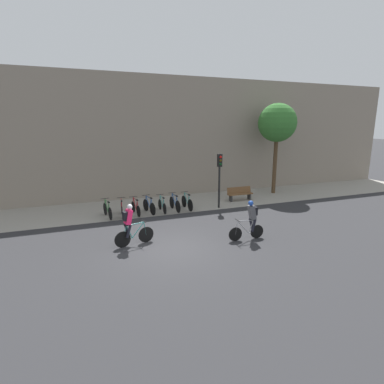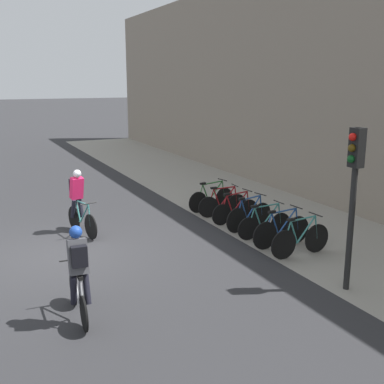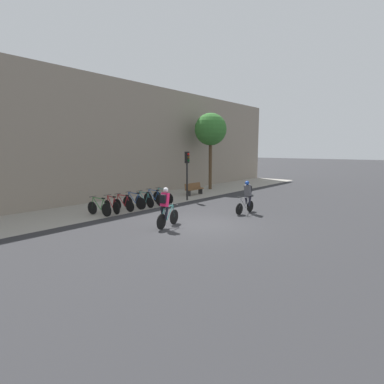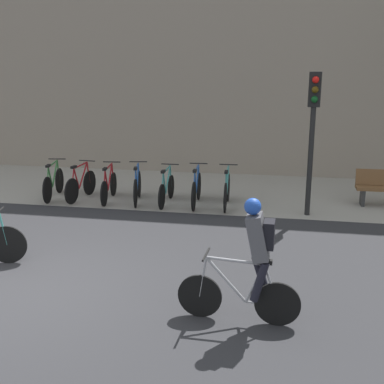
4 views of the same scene
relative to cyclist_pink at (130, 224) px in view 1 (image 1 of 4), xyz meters
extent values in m
plane|color=#2B2B2D|center=(1.48, -0.84, -0.95)|extent=(200.00, 200.00, 0.00)
cube|color=gray|center=(1.48, 5.91, -0.94)|extent=(44.00, 4.50, 0.01)
cube|color=gray|center=(1.48, 8.46, 3.14)|extent=(44.00, 0.60, 8.17)
cylinder|color=black|center=(0.67, 0.15, -0.60)|extent=(0.68, 0.18, 0.68)
cylinder|color=black|center=(-0.34, -0.08, -0.60)|extent=(0.68, 0.18, 0.68)
cylinder|color=teal|center=(0.33, 0.07, -0.32)|extent=(0.57, 0.16, 0.62)
cylinder|color=teal|center=(-0.05, -0.01, -0.34)|extent=(0.27, 0.10, 0.58)
cylinder|color=teal|center=(0.22, 0.05, -0.04)|extent=(0.76, 0.20, 0.07)
cylinder|color=teal|center=(-0.14, -0.03, -0.61)|extent=(0.41, 0.12, 0.05)
cylinder|color=teal|center=(-0.25, -0.06, -0.33)|extent=(0.22, 0.08, 0.56)
cylinder|color=teal|center=(0.63, 0.14, -0.31)|extent=(0.12, 0.06, 0.59)
cylinder|color=black|center=(0.59, 0.13, 0.02)|extent=(0.13, 0.46, 0.03)
cube|color=black|center=(-0.16, -0.04, -0.01)|extent=(0.21, 0.12, 0.06)
cube|color=#EA1E56|center=(-0.06, -0.01, 0.32)|extent=(0.38, 0.38, 0.63)
sphere|color=silver|center=(0.02, 0.00, 0.73)|extent=(0.26, 0.26, 0.22)
cylinder|color=black|center=(-0.09, -0.13, -0.26)|extent=(0.29, 0.17, 0.56)
cylinder|color=black|center=(-0.14, 0.08, -0.26)|extent=(0.26, 0.16, 0.56)
cube|color=black|center=(-0.20, -0.04, 0.37)|extent=(0.19, 0.28, 0.36)
cylinder|color=black|center=(4.31, -1.09, -0.64)|extent=(0.62, 0.06, 0.62)
cylinder|color=black|center=(5.36, -1.14, -0.64)|extent=(0.62, 0.06, 0.62)
cylinder|color=#99999E|center=(4.67, -1.11, -0.35)|extent=(0.58, 0.06, 0.62)
cylinder|color=#99999E|center=(5.06, -1.13, -0.37)|extent=(0.27, 0.05, 0.58)
cylinder|color=#99999E|center=(4.78, -1.11, -0.07)|extent=(0.78, 0.07, 0.07)
cylinder|color=#99999E|center=(5.15, -1.13, -0.64)|extent=(0.42, 0.05, 0.05)
cylinder|color=#99999E|center=(5.27, -1.13, -0.36)|extent=(0.22, 0.04, 0.56)
cylinder|color=#99999E|center=(4.35, -1.10, -0.35)|extent=(0.12, 0.04, 0.59)
cylinder|color=black|center=(4.39, -1.10, -0.02)|extent=(0.05, 0.46, 0.03)
cube|color=black|center=(5.17, -1.13, -0.05)|extent=(0.20, 0.09, 0.06)
cube|color=#4C4C51|center=(5.07, -1.13, 0.28)|extent=(0.33, 0.33, 0.63)
sphere|color=#1E47AD|center=(4.99, -1.12, 0.69)|extent=(0.23, 0.23, 0.22)
cylinder|color=black|center=(5.13, -1.02, -0.29)|extent=(0.28, 0.12, 0.56)
cylinder|color=black|center=(5.12, -1.24, -0.29)|extent=(0.24, 0.12, 0.56)
cube|color=black|center=(5.21, -1.13, 0.33)|extent=(0.15, 0.27, 0.36)
cylinder|color=black|center=(-0.61, 4.91, -0.60)|extent=(0.14, 0.68, 0.68)
cylinder|color=black|center=(-0.44, 3.86, -0.60)|extent=(0.14, 0.68, 0.68)
cylinder|color=#2D6B33|center=(-0.55, 4.55, -0.32)|extent=(0.13, 0.58, 0.62)
cylinder|color=#2D6B33|center=(-0.49, 4.16, -0.34)|extent=(0.08, 0.27, 0.58)
cylinder|color=#2D6B33|center=(-0.53, 4.44, -0.04)|extent=(0.16, 0.78, 0.07)
cylinder|color=#2D6B33|center=(-0.48, 4.07, -0.61)|extent=(0.10, 0.43, 0.05)
cylinder|color=#2D6B33|center=(-0.46, 3.95, -0.33)|extent=(0.07, 0.22, 0.56)
cylinder|color=#2D6B33|center=(-0.60, 4.87, -0.31)|extent=(0.05, 0.12, 0.59)
cylinder|color=black|center=(-0.60, 4.82, 0.02)|extent=(0.46, 0.10, 0.03)
cube|color=black|center=(-0.47, 4.05, -0.01)|extent=(0.11, 0.21, 0.06)
cylinder|color=black|center=(0.28, 4.86, -0.61)|extent=(0.10, 0.66, 0.66)
cylinder|color=black|center=(0.19, 3.91, -0.61)|extent=(0.10, 0.66, 0.66)
cylinder|color=maroon|center=(0.25, 4.54, -0.33)|extent=(0.09, 0.53, 0.62)
cylinder|color=maroon|center=(0.22, 4.18, -0.35)|extent=(0.06, 0.25, 0.58)
cylinder|color=maroon|center=(0.24, 4.43, -0.05)|extent=(0.11, 0.71, 0.07)
cylinder|color=maroon|center=(0.21, 4.10, -0.62)|extent=(0.07, 0.39, 0.05)
cylinder|color=maroon|center=(0.20, 3.99, -0.34)|extent=(0.05, 0.21, 0.56)
cylinder|color=maroon|center=(0.28, 4.82, -0.32)|extent=(0.05, 0.12, 0.58)
cylinder|color=black|center=(0.27, 4.79, 0.01)|extent=(0.46, 0.07, 0.03)
cube|color=black|center=(0.21, 4.08, -0.02)|extent=(0.10, 0.21, 0.06)
cylinder|color=black|center=(0.95, 4.89, -0.63)|extent=(0.11, 0.63, 0.63)
cylinder|color=black|center=(1.06, 3.88, -0.63)|extent=(0.11, 0.63, 0.63)
cylinder|color=maroon|center=(0.99, 4.54, -0.35)|extent=(0.10, 0.56, 0.62)
cylinder|color=maroon|center=(1.03, 4.17, -0.36)|extent=(0.07, 0.26, 0.58)
cylinder|color=maroon|center=(1.00, 4.43, -0.06)|extent=(0.12, 0.75, 0.07)
cylinder|color=maroon|center=(1.04, 4.08, -0.64)|extent=(0.08, 0.41, 0.05)
cylinder|color=maroon|center=(1.05, 3.97, -0.35)|extent=(0.06, 0.22, 0.56)
cylinder|color=maroon|center=(0.95, 4.85, -0.34)|extent=(0.05, 0.12, 0.59)
cylinder|color=black|center=(0.96, 4.81, -0.01)|extent=(0.46, 0.08, 0.03)
cube|color=black|center=(1.04, 4.06, -0.04)|extent=(0.10, 0.21, 0.06)
cylinder|color=black|center=(1.67, 4.86, -0.59)|extent=(0.17, 0.70, 0.71)
cylinder|color=black|center=(1.86, 3.91, -0.59)|extent=(0.17, 0.70, 0.71)
cylinder|color=#1E478C|center=(1.74, 4.54, -0.31)|extent=(0.14, 0.53, 0.62)
cylinder|color=#1E478C|center=(1.81, 4.18, -0.33)|extent=(0.09, 0.25, 0.58)
cylinder|color=#1E478C|center=(1.76, 4.43, -0.03)|extent=(0.18, 0.71, 0.07)
cylinder|color=#1E478C|center=(1.82, 4.10, -0.60)|extent=(0.11, 0.39, 0.05)
cylinder|color=#1E478C|center=(1.84, 3.99, -0.32)|extent=(0.07, 0.21, 0.56)
cylinder|color=#1E478C|center=(1.68, 4.82, -0.30)|extent=(0.06, 0.12, 0.58)
cylinder|color=black|center=(1.69, 4.78, 0.03)|extent=(0.46, 0.12, 0.03)
cube|color=black|center=(1.83, 4.08, 0.00)|extent=(0.12, 0.21, 0.06)
cylinder|color=black|center=(2.53, 4.90, -0.63)|extent=(0.04, 0.62, 0.62)
cylinder|color=black|center=(2.54, 3.86, -0.63)|extent=(0.04, 0.62, 0.62)
cylinder|color=teal|center=(2.53, 4.55, -0.35)|extent=(0.04, 0.57, 0.62)
cylinder|color=teal|center=(2.53, 4.16, -0.37)|extent=(0.04, 0.27, 0.58)
cylinder|color=teal|center=(2.53, 4.43, -0.07)|extent=(0.04, 0.77, 0.07)
cylinder|color=teal|center=(2.54, 4.07, -0.64)|extent=(0.03, 0.42, 0.05)
cylinder|color=teal|center=(2.54, 3.96, -0.36)|extent=(0.03, 0.22, 0.56)
cylinder|color=teal|center=(2.53, 4.86, -0.34)|extent=(0.04, 0.12, 0.59)
cylinder|color=black|center=(2.53, 4.82, -0.01)|extent=(0.46, 0.03, 0.03)
cube|color=black|center=(2.54, 4.05, -0.04)|extent=(0.08, 0.20, 0.06)
cylinder|color=black|center=(3.27, 4.91, -0.59)|extent=(0.07, 0.72, 0.72)
cylinder|color=black|center=(3.32, 3.86, -0.59)|extent=(0.07, 0.72, 0.72)
cylinder|color=#1E478C|center=(3.29, 4.55, -0.31)|extent=(0.07, 0.58, 0.62)
cylinder|color=#1E478C|center=(3.31, 4.16, -0.32)|extent=(0.05, 0.27, 0.58)
cylinder|color=#1E478C|center=(3.29, 4.44, -0.02)|extent=(0.08, 0.78, 0.07)
cylinder|color=#1E478C|center=(3.31, 4.07, -0.60)|extent=(0.05, 0.42, 0.05)
cylinder|color=#1E478C|center=(3.32, 3.96, -0.31)|extent=(0.04, 0.22, 0.56)
cylinder|color=#1E478C|center=(3.27, 4.86, -0.30)|extent=(0.04, 0.12, 0.59)
cylinder|color=black|center=(3.28, 4.82, 0.03)|extent=(0.46, 0.05, 0.03)
cube|color=black|center=(3.31, 4.05, 0.00)|extent=(0.09, 0.20, 0.06)
cylinder|color=black|center=(4.04, 4.89, -0.59)|extent=(0.06, 0.72, 0.72)
cylinder|color=black|center=(4.08, 3.88, -0.59)|extent=(0.06, 0.72, 0.72)
cylinder|color=teal|center=(4.06, 4.55, -0.31)|extent=(0.06, 0.56, 0.62)
cylinder|color=teal|center=(4.07, 4.17, -0.32)|extent=(0.05, 0.26, 0.58)
cylinder|color=teal|center=(4.06, 4.43, -0.02)|extent=(0.07, 0.75, 0.07)
cylinder|color=teal|center=(4.07, 4.08, -0.60)|extent=(0.05, 0.41, 0.05)
cylinder|color=teal|center=(4.08, 3.97, -0.31)|extent=(0.04, 0.21, 0.56)
cylinder|color=teal|center=(4.04, 4.85, -0.30)|extent=(0.04, 0.12, 0.58)
cylinder|color=black|center=(4.05, 4.81, 0.03)|extent=(0.46, 0.05, 0.03)
cube|color=black|center=(4.07, 4.06, 0.00)|extent=(0.09, 0.20, 0.06)
cylinder|color=black|center=(5.99, 4.04, 0.69)|extent=(0.12, 0.12, 3.26)
cube|color=black|center=(5.99, 4.04, 1.94)|extent=(0.26, 0.20, 0.76)
sphere|color=red|center=(5.99, 3.91, 2.15)|extent=(0.15, 0.15, 0.15)
sphere|color=#4C380A|center=(5.99, 3.91, 1.94)|extent=(0.15, 0.15, 0.15)
sphere|color=#0C4719|center=(5.99, 3.91, 1.73)|extent=(0.15, 0.15, 0.15)
cube|color=brown|center=(8.09, 5.13, -0.50)|extent=(1.75, 0.40, 0.08)
cube|color=brown|center=(8.09, 5.31, -0.26)|extent=(1.75, 0.12, 0.40)
cube|color=#2D2D2D|center=(7.39, 5.13, -0.72)|extent=(0.08, 0.36, 0.45)
cube|color=#2D2D2D|center=(8.79, 5.13, -0.72)|extent=(0.08, 0.36, 0.45)
cylinder|color=#4C3823|center=(11.54, 6.27, 1.16)|extent=(0.28, 0.28, 4.20)
sphere|color=#33702D|center=(11.54, 6.27, 4.14)|extent=(2.70, 2.70, 2.70)
camera|label=1|loc=(-1.77, -11.84, 3.96)|focal=28.00mm
camera|label=2|loc=(12.81, -2.69, 3.20)|focal=45.00mm
camera|label=3|loc=(-9.00, -9.18, 2.48)|focal=28.00mm
camera|label=4|loc=(5.30, -7.05, 2.42)|focal=45.00mm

